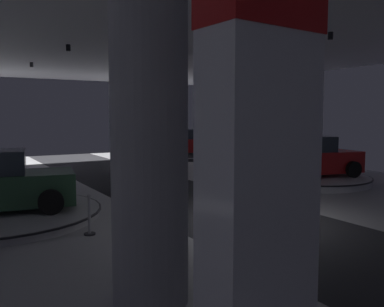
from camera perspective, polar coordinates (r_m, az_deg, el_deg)
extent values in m
cube|color=#B2B2B7|center=(11.72, 7.69, -9.23)|extent=(24.00, 44.00, 0.05)
cube|color=#2D2D33|center=(11.72, 7.69, -9.09)|extent=(4.40, 44.00, 0.01)
cube|color=silver|center=(11.65, 8.04, 18.36)|extent=(24.00, 44.00, 0.10)
cylinder|color=black|center=(9.99, -7.80, 19.23)|extent=(0.16, 0.16, 0.22)
cylinder|color=black|center=(15.88, -16.72, 13.82)|extent=(0.16, 0.16, 0.22)
cylinder|color=black|center=(21.59, -21.29, 11.36)|extent=(0.16, 0.16, 0.22)
cylinder|color=black|center=(13.73, 18.60, 15.15)|extent=(0.16, 0.16, 0.22)
cylinder|color=black|center=(18.44, 3.92, 12.81)|extent=(0.16, 0.16, 0.22)
cylinder|color=black|center=(23.33, -4.79, 11.22)|extent=(0.16, 0.16, 0.22)
cylinder|color=#ADADB2|center=(6.30, -5.93, 3.84)|extent=(1.18, 1.18, 5.50)
cube|color=white|center=(3.88, 9.24, -1.18)|extent=(1.14, 0.64, 4.25)
cube|color=red|center=(3.97, 9.54, 18.72)|extent=(1.16, 0.67, 0.36)
cylinder|color=black|center=(13.79, -19.19, -4.75)|extent=(0.71, 0.33, 0.68)
cylinder|color=black|center=(11.83, -18.90, -6.39)|extent=(0.71, 0.33, 0.68)
sphere|color=white|center=(13.26, -16.46, -3.39)|extent=(0.18, 0.18, 0.18)
sphere|color=white|center=(12.29, -16.10, -4.06)|extent=(0.18, 0.18, 0.18)
cylinder|color=#333338|center=(28.47, -0.72, -0.32)|extent=(5.39, 5.39, 0.24)
cylinder|color=white|center=(28.46, -0.72, -0.13)|extent=(5.50, 5.50, 0.05)
cube|color=red|center=(28.41, -0.72, 1.15)|extent=(4.25, 1.92, 0.90)
cube|color=#2D3842|center=(28.44, -0.46, 2.66)|extent=(1.94, 1.61, 0.70)
cylinder|color=black|center=(26.89, -2.38, 0.33)|extent=(0.69, 0.24, 0.68)
cylinder|color=black|center=(28.68, -4.18, 0.64)|extent=(0.69, 0.24, 0.68)
cylinder|color=black|center=(28.28, 2.79, 0.58)|extent=(0.69, 0.24, 0.68)
cylinder|color=black|center=(29.99, 0.77, 0.85)|extent=(0.69, 0.24, 0.68)
sphere|color=white|center=(27.03, -4.06, 1.17)|extent=(0.18, 0.18, 0.18)
sphere|color=white|center=(27.93, -4.92, 1.29)|extent=(0.18, 0.18, 0.18)
cylinder|color=silver|center=(18.55, 16.00, -3.44)|extent=(4.94, 4.94, 0.31)
cylinder|color=black|center=(18.53, 16.01, -3.07)|extent=(5.03, 5.03, 0.05)
cube|color=red|center=(18.45, 16.06, -1.10)|extent=(4.48, 2.61, 0.90)
cube|color=#2D3842|center=(18.30, 15.74, 1.21)|extent=(2.18, 1.91, 0.70)
cylinder|color=black|center=(20.12, 17.74, -1.40)|extent=(0.71, 0.35, 0.68)
cylinder|color=black|center=(18.57, 21.43, -2.06)|extent=(0.71, 0.35, 0.68)
cylinder|color=black|center=(18.55, 10.65, -1.79)|extent=(0.71, 0.35, 0.68)
cylinder|color=black|center=(16.86, 14.01, -2.56)|extent=(0.71, 0.35, 0.68)
sphere|color=white|center=(20.07, 20.07, -0.39)|extent=(0.18, 0.18, 0.18)
sphere|color=white|center=(19.32, 21.92, -0.66)|extent=(0.18, 0.18, 0.18)
cylinder|color=black|center=(11.88, 7.12, -6.92)|extent=(0.14, 0.14, 0.80)
cylinder|color=black|center=(12.06, 7.15, -6.74)|extent=(0.14, 0.14, 0.80)
cylinder|color=#233851|center=(11.85, 7.17, -3.71)|extent=(0.32, 0.32, 0.62)
sphere|color=#99755B|center=(11.79, 7.19, -1.69)|extent=(0.22, 0.22, 0.22)
cylinder|color=#333338|center=(10.56, -13.95, -10.72)|extent=(0.28, 0.28, 0.04)
cylinder|color=#B2B2B7|center=(10.45, -14.01, -8.29)|extent=(0.07, 0.07, 0.96)
sphere|color=#B2B2B7|center=(10.35, -14.07, -5.71)|extent=(0.10, 0.10, 0.10)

